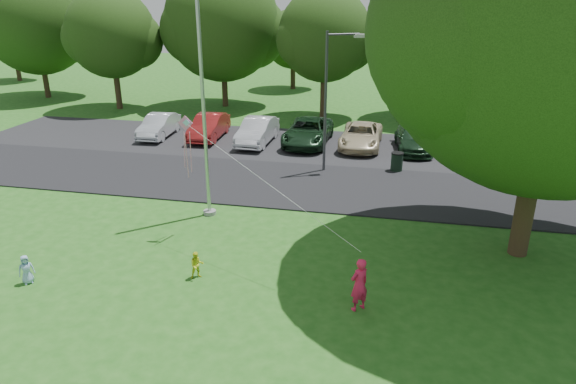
% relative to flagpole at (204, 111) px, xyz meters
% --- Properties ---
extents(ground, '(120.00, 120.00, 0.00)m').
position_rel_flagpole_xyz_m(ground, '(3.50, -5.00, -4.17)').
color(ground, '#205917').
rests_on(ground, ground).
extents(park_road, '(60.00, 6.00, 0.06)m').
position_rel_flagpole_xyz_m(park_road, '(3.50, 4.00, -4.14)').
color(park_road, black).
rests_on(park_road, ground).
extents(parking_strip, '(42.00, 7.00, 0.06)m').
position_rel_flagpole_xyz_m(parking_strip, '(3.50, 10.50, -4.14)').
color(parking_strip, black).
rests_on(parking_strip, ground).
extents(flagpole, '(0.50, 0.50, 10.00)m').
position_rel_flagpole_xyz_m(flagpole, '(0.00, 0.00, 0.00)').
color(flagpole, '#B7BABF').
rests_on(flagpole, ground).
extents(street_lamp, '(1.75, 0.93, 6.65)m').
position_rel_flagpole_xyz_m(street_lamp, '(3.91, 6.35, -0.17)').
color(street_lamp, '#3F3F44').
rests_on(street_lamp, ground).
extents(trash_can, '(0.61, 0.61, 0.97)m').
position_rel_flagpole_xyz_m(trash_can, '(7.19, 6.91, -3.68)').
color(trash_can, black).
rests_on(trash_can, ground).
extents(big_tree, '(11.39, 10.84, 13.19)m').
position_rel_flagpole_xyz_m(big_tree, '(11.25, -1.05, 3.29)').
color(big_tree, '#332316').
rests_on(big_tree, ground).
extents(tree_row, '(64.35, 11.94, 10.88)m').
position_rel_flagpole_xyz_m(tree_row, '(5.09, 19.23, 1.55)').
color(tree_row, '#332316').
rests_on(tree_row, ground).
extents(horizon_trees, '(77.46, 7.20, 7.02)m').
position_rel_flagpole_xyz_m(horizon_trees, '(7.56, 28.88, 0.14)').
color(horizon_trees, '#332316').
rests_on(horizon_trees, ground).
extents(parked_cars, '(23.06, 5.37, 1.47)m').
position_rel_flagpole_xyz_m(parked_cars, '(4.14, 10.61, -3.41)').
color(parked_cars, '#B2B7BF').
rests_on(parked_cars, ground).
extents(woman, '(0.68, 0.67, 1.57)m').
position_rel_flagpole_xyz_m(woman, '(6.32, -5.40, -3.38)').
color(woman, '#E01D4C').
rests_on(woman, ground).
extents(child_yellow, '(0.54, 0.51, 0.88)m').
position_rel_flagpole_xyz_m(child_yellow, '(1.33, -4.72, -3.73)').
color(child_yellow, yellow).
rests_on(child_yellow, ground).
extents(child_blue, '(0.53, 0.53, 0.92)m').
position_rel_flagpole_xyz_m(child_blue, '(-3.58, -6.08, -3.71)').
color(child_blue, '#8DB1D9').
rests_on(child_blue, ground).
extents(kite, '(6.59, 3.90, 2.59)m').
position_rel_flagpole_xyz_m(kite, '(0.23, -1.87, -0.57)').
color(kite, pink).
rests_on(kite, ground).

